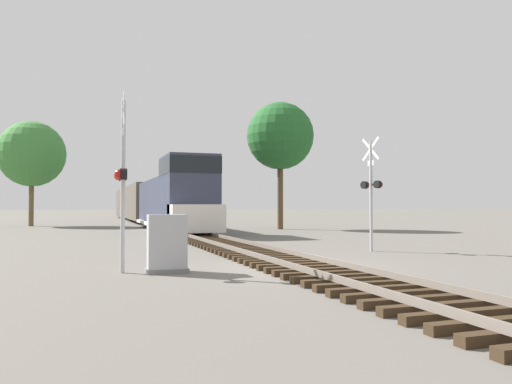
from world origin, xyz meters
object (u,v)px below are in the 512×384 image
Objects in this scene: relay_cabinet at (167,244)px; crossing_signal_near at (122,176)px; freight_train at (145,203)px; crossing_signal_far at (371,187)px; tree_mid_background at (32,154)px; tree_far_right at (280,136)px.

crossing_signal_near is at bearing 164.32° from relay_cabinet.
freight_train is 38.98m from crossing_signal_near.
crossing_signal_far is 2.89× the size of relay_cabinet.
freight_train is 5.89× the size of tree_mid_background.
tree_mid_background reaches higher than freight_train.
freight_train is 5.59× the size of tree_far_right.
tree_far_right is at bearing -64.92° from freight_train.
freight_train is at bearing -5.86° from crossing_signal_far.
crossing_signal_near reaches higher than relay_cabinet.
freight_train is at bearing 26.68° from tree_mid_background.
crossing_signal_near is 0.52× the size of tree_mid_background.
tree_mid_background is (-10.28, -5.16, 4.17)m from freight_train.
crossing_signal_far is at bearing -82.20° from freight_train.
crossing_signal_far is 9.46m from relay_cabinet.
crossing_signal_far is 18.84m from tree_far_right.
crossing_signal_far is 0.49× the size of tree_mid_background.
crossing_signal_far is 33.96m from tree_mid_background.
crossing_signal_far is (9.69, 3.34, -0.08)m from crossing_signal_near.
crossing_signal_far is at bearing 23.23° from relay_cabinet.
crossing_signal_near is 0.50× the size of tree_far_right.
tree_far_right reaches higher than tree_mid_background.
freight_train is 12.24m from tree_mid_background.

